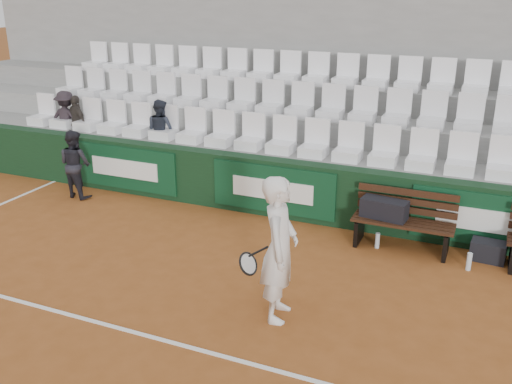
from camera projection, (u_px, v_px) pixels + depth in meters
name	position (u px, v px, depth m)	size (l,w,h in m)	color
ground	(164.00, 341.00, 6.45)	(80.00, 80.00, 0.00)	#944E21
court_baseline	(164.00, 340.00, 6.44)	(18.00, 0.06, 0.01)	white
back_barrier	(291.00, 190.00, 9.69)	(18.00, 0.34, 1.00)	#103119
grandstand_tier_front	(299.00, 178.00, 10.26)	(18.00, 0.95, 1.00)	gray
grandstand_tier_mid	(316.00, 153.00, 11.01)	(18.00, 0.95, 1.45)	#959592
grandstand_tier_back	(330.00, 130.00, 11.75)	(18.00, 0.95, 1.90)	gray
grandstand_rear_wall	(341.00, 65.00, 11.86)	(18.00, 0.30, 4.40)	gray
seat_row_front	(297.00, 137.00, 9.83)	(11.90, 0.44, 0.63)	white
seat_row_mid	(315.00, 101.00, 10.50)	(11.90, 0.44, 0.63)	silver
seat_row_back	(331.00, 70.00, 11.16)	(11.90, 0.44, 0.63)	white
bench_left	(402.00, 235.00, 8.61)	(1.50, 0.56, 0.45)	#381D10
sports_bag_left	(384.00, 209.00, 8.61)	(0.69, 0.29, 0.29)	black
sports_bag_ground	(488.00, 251.00, 8.27)	(0.48, 0.29, 0.29)	black
water_bottle_near	(377.00, 240.00, 8.67)	(0.07, 0.07, 0.25)	silver
water_bottle_far	(469.00, 262.00, 7.99)	(0.07, 0.07, 0.26)	silver
tennis_player	(279.00, 249.00, 6.63)	(0.77, 0.72, 1.78)	silver
ball_kid	(75.00, 164.00, 10.60)	(0.62, 0.49, 1.28)	black
spectator_a	(64.00, 98.00, 11.66)	(0.77, 0.44, 1.19)	black
spectator_b	(75.00, 101.00, 11.57)	(0.66, 0.27, 1.12)	#342E29
spectator_c	(159.00, 107.00, 10.82)	(0.58, 0.45, 1.19)	#212632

